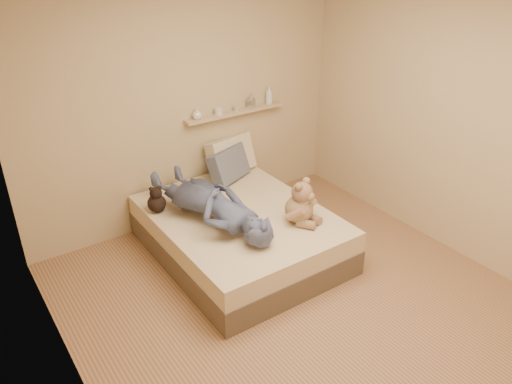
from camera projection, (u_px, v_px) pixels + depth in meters
room at (306, 166)px, 3.69m from camera, size 3.80×3.80×3.80m
bed at (240, 233)px, 4.87m from camera, size 1.50×1.90×0.45m
game_console at (262, 228)px, 4.27m from camera, size 0.16×0.10×0.05m
teddy_bear at (301, 205)px, 4.54m from camera, size 0.34×0.36×0.44m
dark_plush at (156, 201)px, 4.74m from camera, size 0.18×0.18×0.28m
pillow_cream at (231, 155)px, 5.50m from camera, size 0.59×0.37×0.43m
pillow_grey at (229, 165)px, 5.35m from camera, size 0.56×0.42×0.37m
person at (211, 203)px, 4.58m from camera, size 0.76×1.55×0.36m
wall_shelf at (235, 112)px, 5.41m from camera, size 1.20×0.12×0.03m
shelf_bottles at (237, 104)px, 5.38m from camera, size 1.02×0.11×0.21m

